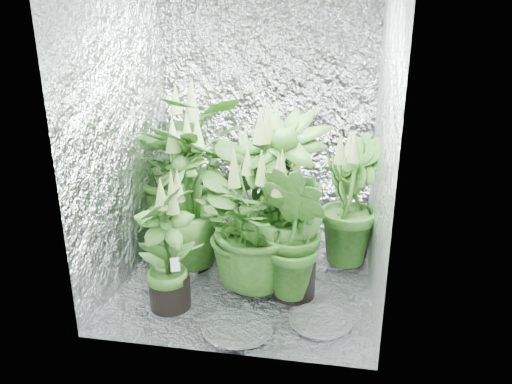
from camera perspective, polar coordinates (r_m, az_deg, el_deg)
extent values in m
plane|color=silver|center=(3.40, -0.84, -9.67)|extent=(1.60, 1.60, 0.00)
cube|color=silver|center=(3.80, 1.31, 9.70)|extent=(1.60, 0.02, 2.00)
cube|color=silver|center=(2.27, -4.65, 2.45)|extent=(1.60, 0.02, 2.00)
cube|color=silver|center=(3.27, -14.98, 7.30)|extent=(0.02, 1.60, 2.00)
cube|color=silver|center=(2.99, 14.41, 6.19)|extent=(0.02, 1.60, 2.00)
cylinder|color=black|center=(3.96, -7.78, -3.19)|extent=(0.29, 0.29, 0.26)
cylinder|color=#412D10|center=(3.92, -7.85, -1.62)|extent=(0.27, 0.27, 0.03)
imported|color=#193B12|center=(3.80, -8.10, 3.20)|extent=(1.20, 1.20, 1.12)
cone|color=olive|center=(3.69, -8.48, 10.62)|extent=(0.09, 0.09, 0.26)
cylinder|color=black|center=(3.53, -0.14, -6.02)|extent=(0.29, 0.29, 0.26)
cylinder|color=#412D10|center=(3.48, -0.14, -4.33)|extent=(0.27, 0.27, 0.03)
imported|color=#193B12|center=(3.40, -0.15, -0.85)|extent=(0.65, 0.65, 0.88)
cone|color=olive|center=(3.28, -0.15, 5.32)|extent=(0.09, 0.09, 0.26)
cylinder|color=black|center=(3.60, 10.26, -6.23)|extent=(0.25, 0.25, 0.22)
cylinder|color=#412D10|center=(3.56, 10.36, -4.86)|extent=(0.23, 0.23, 0.03)
imported|color=#193B12|center=(3.46, 10.62, -0.94)|extent=(0.49, 0.49, 0.88)
cone|color=olive|center=(3.34, 11.05, 5.26)|extent=(0.08, 0.08, 0.22)
cylinder|color=black|center=(3.51, -7.72, -6.16)|extent=(0.32, 0.32, 0.28)
cylinder|color=#412D10|center=(3.46, -7.81, -4.27)|extent=(0.29, 0.29, 0.03)
imported|color=#193B12|center=(3.36, -8.02, -0.33)|extent=(0.67, 0.67, 0.98)
cone|color=olive|center=(3.24, -8.38, 6.66)|extent=(0.10, 0.10, 0.28)
cylinder|color=black|center=(3.23, -0.77, -9.11)|extent=(0.25, 0.25, 0.22)
cylinder|color=#412D10|center=(3.18, -0.78, -7.61)|extent=(0.23, 0.23, 0.03)
imported|color=#193B12|center=(3.07, -0.80, -3.41)|extent=(0.90, 0.90, 0.87)
cone|color=olive|center=(2.94, -0.83, 3.40)|extent=(0.08, 0.08, 0.22)
cylinder|color=black|center=(3.08, -9.82, -11.00)|extent=(0.24, 0.24, 0.22)
cylinder|color=#412D10|center=(3.04, -9.92, -9.47)|extent=(0.23, 0.23, 0.03)
imported|color=#193B12|center=(2.94, -10.16, -5.94)|extent=(0.53, 0.53, 0.77)
cone|color=olive|center=(2.81, -10.58, 0.16)|extent=(0.08, 0.08, 0.22)
cylinder|color=black|center=(3.16, 4.31, -9.71)|extent=(0.27, 0.27, 0.24)
cylinder|color=#412D10|center=(3.10, 4.36, -8.03)|extent=(0.25, 0.25, 0.03)
imported|color=#193B12|center=(3.00, 4.47, -4.23)|extent=(0.65, 0.65, 0.85)
cone|color=olive|center=(2.87, 4.67, 2.42)|extent=(0.09, 0.09, 0.24)
cylinder|color=black|center=(3.36, 2.64, -7.57)|extent=(0.29, 0.29, 0.26)
cylinder|color=#412D10|center=(3.30, 2.67, -5.82)|extent=(0.27, 0.27, 0.03)
imported|color=#193B12|center=(3.18, 2.77, -0.55)|extent=(0.77, 0.77, 1.07)
cone|color=olive|center=(3.04, 2.92, 7.84)|extent=(0.09, 0.09, 0.26)
cylinder|color=black|center=(3.88, 10.03, -5.29)|extent=(0.14, 0.14, 0.08)
cylinder|color=black|center=(3.82, 10.18, -3.08)|extent=(0.11, 0.11, 0.10)
cylinder|color=#4C4C51|center=(3.81, 9.26, -3.05)|extent=(0.03, 0.31, 0.31)
torus|color=#4C4C51|center=(3.81, 9.26, -3.05)|extent=(0.03, 0.32, 0.32)
cube|color=white|center=(2.95, -9.23, -8.20)|extent=(0.06, 0.04, 0.08)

